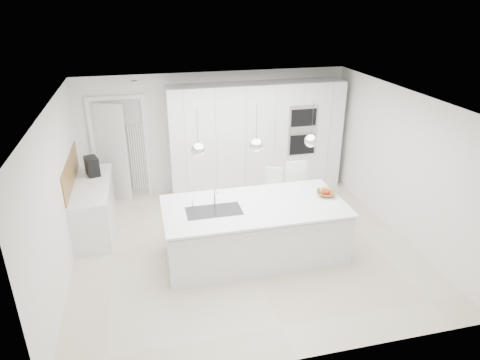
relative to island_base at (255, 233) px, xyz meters
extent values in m
plane|color=beige|center=(-0.10, 0.30, -0.43)|extent=(5.50, 5.50, 0.00)
plane|color=white|center=(-0.10, 2.80, 0.82)|extent=(5.50, 0.00, 5.50)
plane|color=white|center=(-2.85, 0.30, 0.82)|extent=(0.00, 5.00, 5.00)
plane|color=white|center=(-0.10, 0.30, 2.07)|extent=(5.50, 5.50, 0.00)
cube|color=white|center=(0.70, 2.50, 0.72)|extent=(3.60, 0.60, 2.30)
cube|color=white|center=(-2.30, 2.72, 0.57)|extent=(0.76, 0.38, 2.00)
cube|color=white|center=(-2.55, 1.50, 0.00)|extent=(0.60, 1.80, 0.86)
cube|color=white|center=(-2.55, 1.50, 0.45)|extent=(0.62, 1.82, 0.04)
cube|color=olive|center=(-2.84, 1.50, 0.72)|extent=(0.02, 1.80, 0.50)
cube|color=white|center=(0.00, 0.00, 0.00)|extent=(2.80, 1.20, 0.86)
cube|color=white|center=(0.00, 0.05, 0.45)|extent=(2.84, 1.40, 0.04)
cylinder|color=white|center=(-0.60, 0.20, 0.62)|extent=(0.02, 0.02, 0.30)
sphere|color=white|center=(-0.85, 0.00, 1.47)|extent=(0.20, 0.20, 0.20)
sphere|color=white|center=(0.00, 0.00, 1.47)|extent=(0.20, 0.20, 0.20)
sphere|color=white|center=(0.85, 0.00, 1.47)|extent=(0.20, 0.20, 0.20)
imported|color=olive|center=(1.22, 0.11, 0.51)|extent=(0.40, 0.40, 0.07)
cube|color=black|center=(-2.53, 1.89, 0.64)|extent=(0.29, 0.36, 0.34)
sphere|color=#9D2912|center=(1.23, 0.07, 0.54)|extent=(0.09, 0.09, 0.09)
sphere|color=#9D2912|center=(1.18, 0.08, 0.54)|extent=(0.08, 0.08, 0.08)
torus|color=gold|center=(1.20, 0.12, 0.59)|extent=(0.23, 0.17, 0.21)
camera|label=1|loc=(-1.59, -5.66, 3.50)|focal=32.00mm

